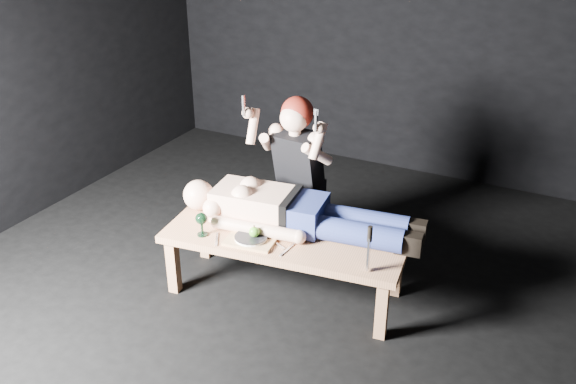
# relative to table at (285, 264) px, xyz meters

# --- Properties ---
(ground) EXTENTS (5.00, 5.00, 0.00)m
(ground) POSITION_rel_table_xyz_m (0.08, -0.09, -0.23)
(ground) COLOR black
(ground) RESTS_ON ground
(back_wall) EXTENTS (5.00, 0.00, 5.00)m
(back_wall) POSITION_rel_table_xyz_m (0.08, 2.41, 1.27)
(back_wall) COLOR black
(back_wall) RESTS_ON ground
(table) EXTENTS (1.66, 0.80, 0.45)m
(table) POSITION_rel_table_xyz_m (0.00, 0.00, 0.00)
(table) COLOR #B27950
(table) RESTS_ON ground
(lying_man) EXTENTS (1.74, 0.73, 0.28)m
(lying_man) POSITION_rel_table_xyz_m (0.03, 0.15, 0.36)
(lying_man) COLOR #DCB192
(lying_man) RESTS_ON table
(kneeling_woman) EXTENTS (0.74, 0.82, 1.28)m
(kneeling_woman) POSITION_rel_table_xyz_m (-0.14, 0.58, 0.42)
(kneeling_woman) COLOR black
(kneeling_woman) RESTS_ON ground
(serving_tray) EXTENTS (0.35, 0.27, 0.02)m
(serving_tray) POSITION_rel_table_xyz_m (-0.16, -0.16, 0.23)
(serving_tray) COLOR #AE8552
(serving_tray) RESTS_ON table
(plate) EXTENTS (0.24, 0.24, 0.02)m
(plate) POSITION_rel_table_xyz_m (-0.16, -0.16, 0.25)
(plate) COLOR white
(plate) RESTS_ON serving_tray
(apple) EXTENTS (0.07, 0.07, 0.07)m
(apple) POSITION_rel_table_xyz_m (-0.14, -0.15, 0.29)
(apple) COLOR #359419
(apple) RESTS_ON plate
(goblet) EXTENTS (0.09, 0.09, 0.16)m
(goblet) POSITION_rel_table_xyz_m (-0.49, -0.24, 0.31)
(goblet) COLOR black
(goblet) RESTS_ON table
(fork_flat) EXTENTS (0.10, 0.15, 0.01)m
(fork_flat) POSITION_rel_table_xyz_m (-0.37, -0.25, 0.23)
(fork_flat) COLOR #B2B2B7
(fork_flat) RESTS_ON table
(knife_flat) EXTENTS (0.03, 0.17, 0.01)m
(knife_flat) POSITION_rel_table_xyz_m (0.10, -0.15, 0.23)
(knife_flat) COLOR #B2B2B7
(knife_flat) RESTS_ON table
(spoon_flat) EXTENTS (0.16, 0.09, 0.01)m
(spoon_flat) POSITION_rel_table_xyz_m (0.00, -0.12, 0.23)
(spoon_flat) COLOR #B2B2B7
(spoon_flat) RESTS_ON table
(carving_knife) EXTENTS (0.04, 0.05, 0.31)m
(carving_knife) POSITION_rel_table_xyz_m (0.63, -0.14, 0.38)
(carving_knife) COLOR #B2B2B7
(carving_knife) RESTS_ON table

